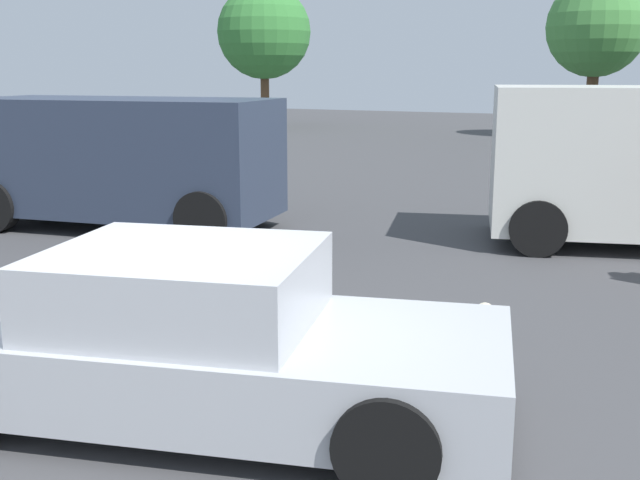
{
  "coord_description": "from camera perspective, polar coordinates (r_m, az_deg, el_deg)",
  "views": [
    {
      "loc": [
        3.33,
        -4.34,
        2.45
      ],
      "look_at": [
        0.3,
        2.01,
        0.9
      ],
      "focal_mm": 43.73,
      "sensor_mm": 36.0,
      "label": 1
    }
  ],
  "objects": [
    {
      "name": "ground_plane",
      "position": [
        6.0,
        -11.13,
        -11.93
      ],
      "size": [
        80.0,
        80.0,
        0.0
      ],
      "primitive_type": "plane",
      "color": "#424244"
    },
    {
      "name": "suv_dark",
      "position": [
        12.51,
        -14.13,
        5.84
      ],
      "size": [
        4.93,
        2.62,
        2.01
      ],
      "rotation": [
        0.0,
        0.0,
        0.14
      ],
      "color": "#2D384C",
      "rests_on": "ground_plane"
    },
    {
      "name": "sedan_foreground",
      "position": [
        5.64,
        -9.15,
        -7.25
      ],
      "size": [
        4.6,
        2.66,
        1.23
      ],
      "rotation": [
        0.0,
        0.0,
        0.23
      ],
      "color": "#B7BABF",
      "rests_on": "ground_plane"
    },
    {
      "name": "dog",
      "position": [
        7.22,
        10.39,
        -5.56
      ],
      "size": [
        0.61,
        0.31,
        0.39
      ],
      "rotation": [
        0.0,
        0.0,
        0.24
      ],
      "color": "beige",
      "rests_on": "ground_plane"
    },
    {
      "name": "tree_back_left",
      "position": [
        30.11,
        19.58,
        14.43
      ],
      "size": [
        3.5,
        3.5,
        5.66
      ],
      "color": "brown",
      "rests_on": "ground_plane"
    },
    {
      "name": "tree_back_center",
      "position": [
        34.29,
        -4.12,
        14.94
      ],
      "size": [
        3.97,
        3.97,
        5.99
      ],
      "color": "brown",
      "rests_on": "ground_plane"
    }
  ]
}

